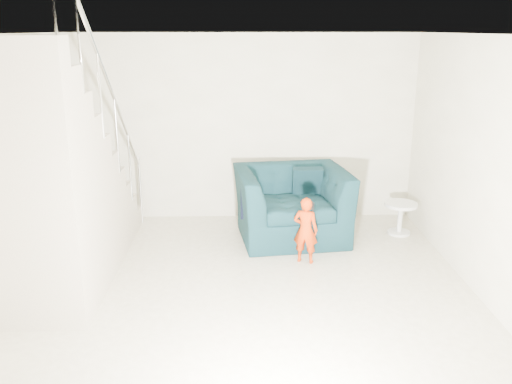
% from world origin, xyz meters
% --- Properties ---
extents(floor, '(5.50, 5.50, 0.00)m').
position_xyz_m(floor, '(0.00, 0.00, 0.00)').
color(floor, tan).
rests_on(floor, ground).
extents(ceiling, '(5.50, 5.50, 0.00)m').
position_xyz_m(ceiling, '(0.00, 0.00, 2.70)').
color(ceiling, silver).
rests_on(ceiling, back_wall).
extents(back_wall, '(5.00, 0.00, 5.00)m').
position_xyz_m(back_wall, '(0.00, 2.75, 1.35)').
color(back_wall, '#B1AA90').
rests_on(back_wall, floor).
extents(front_wall, '(5.00, 0.00, 5.00)m').
position_xyz_m(front_wall, '(0.00, -2.75, 1.35)').
color(front_wall, '#B1AA90').
rests_on(front_wall, floor).
extents(right_wall, '(0.00, 5.50, 5.50)m').
position_xyz_m(right_wall, '(2.50, 0.00, 1.35)').
color(right_wall, '#B1AA90').
rests_on(right_wall, floor).
extents(armchair, '(1.61, 1.45, 0.94)m').
position_xyz_m(armchair, '(0.65, 1.88, 0.47)').
color(armchair, black).
rests_on(armchair, floor).
extents(toddler, '(0.35, 0.28, 0.83)m').
position_xyz_m(toddler, '(0.75, 1.03, 0.41)').
color(toddler, '#921904').
rests_on(toddler, floor).
extents(side_table, '(0.45, 0.45, 0.45)m').
position_xyz_m(side_table, '(2.17, 1.95, 0.30)').
color(side_table, silver).
rests_on(side_table, floor).
extents(staircase, '(1.02, 3.03, 3.62)m').
position_xyz_m(staircase, '(-2.00, 0.55, 0.95)').
color(staircase, '#ADA089').
rests_on(staircase, floor).
extents(cushion, '(0.41, 0.20, 0.41)m').
position_xyz_m(cushion, '(0.89, 2.14, 0.72)').
color(cushion, black).
rests_on(cushion, armchair).
extents(throw, '(0.05, 0.45, 0.51)m').
position_xyz_m(throw, '(-0.02, 1.87, 0.59)').
color(throw, black).
rests_on(throw, armchair).
extents(phone, '(0.03, 0.05, 0.10)m').
position_xyz_m(phone, '(0.83, 1.00, 0.72)').
color(phone, black).
rests_on(phone, toddler).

